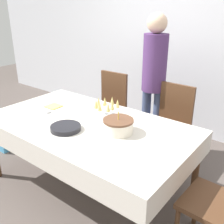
{
  "coord_description": "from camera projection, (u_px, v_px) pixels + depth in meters",
  "views": [
    {
      "loc": [
        1.56,
        -1.62,
        1.76
      ],
      "look_at": [
        0.2,
        0.13,
        0.85
      ],
      "focal_mm": 42.0,
      "sensor_mm": 36.0,
      "label": 1
    }
  ],
  "objects": [
    {
      "name": "cake_knife",
      "position": [
        107.0,
        143.0,
        2.1
      ],
      "size": [
        0.29,
        0.11,
        0.0
      ],
      "color": "silver",
      "rests_on": "dining_table"
    },
    {
      "name": "ground_plane",
      "position": [
        90.0,
        186.0,
        2.74
      ],
      "size": [
        12.0,
        12.0,
        0.0
      ],
      "primitive_type": "plane",
      "color": "#564C47"
    },
    {
      "name": "champagne_tray",
      "position": [
        106.0,
        108.0,
        2.57
      ],
      "size": [
        0.31,
        0.31,
        0.18
      ],
      "color": "silver",
      "rests_on": "dining_table"
    },
    {
      "name": "wall_back",
      "position": [
        178.0,
        37.0,
        3.57
      ],
      "size": [
        8.0,
        0.05,
        2.7
      ],
      "color": "silver",
      "rests_on": "ground_plane"
    },
    {
      "name": "person_standing",
      "position": [
        154.0,
        73.0,
        3.04
      ],
      "size": [
        0.28,
        0.28,
        1.68
      ],
      "color": "#3F4C72",
      "rests_on": "ground_plane"
    },
    {
      "name": "plate_stack_main",
      "position": [
        66.0,
        128.0,
        2.32
      ],
      "size": [
        0.27,
        0.27,
        0.04
      ],
      "color": "black",
      "rests_on": "dining_table"
    },
    {
      "name": "dining_chair_far_right",
      "position": [
        170.0,
        124.0,
        2.93
      ],
      "size": [
        0.43,
        0.43,
        0.96
      ],
      "color": "#51331E",
      "rests_on": "ground_plane"
    },
    {
      "name": "gift_bag",
      "position": [
        3.0,
        139.0,
        3.38
      ],
      "size": [
        0.22,
        0.13,
        0.3
      ],
      "color": "#4CA5D8",
      "rests_on": "ground_plane"
    },
    {
      "name": "dining_table",
      "position": [
        88.0,
        132.0,
        2.5
      ],
      "size": [
        1.98,
        1.12,
        0.73
      ],
      "color": "silver",
      "rests_on": "ground_plane"
    },
    {
      "name": "birthday_cake",
      "position": [
        118.0,
        126.0,
        2.27
      ],
      "size": [
        0.27,
        0.27,
        0.2
      ],
      "color": "silver",
      "rests_on": "dining_table"
    },
    {
      "name": "napkin_pile",
      "position": [
        54.0,
        106.0,
        2.85
      ],
      "size": [
        0.15,
        0.15,
        0.01
      ],
      "color": "#E0D166",
      "rests_on": "dining_table"
    },
    {
      "name": "fork_pile",
      "position": [
        44.0,
        111.0,
        2.73
      ],
      "size": [
        0.17,
        0.08,
        0.02
      ],
      "color": "silver",
      "rests_on": "dining_table"
    },
    {
      "name": "dining_chair_far_left",
      "position": [
        109.0,
        106.0,
        3.43
      ],
      "size": [
        0.43,
        0.43,
        0.96
      ],
      "color": "#51331E",
      "rests_on": "ground_plane"
    }
  ]
}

